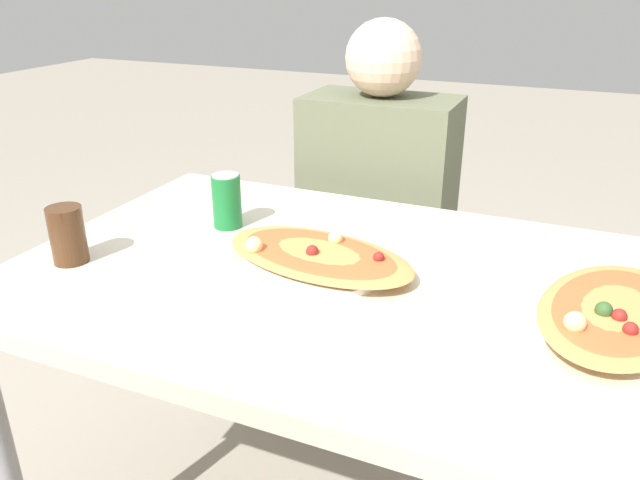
{
  "coord_description": "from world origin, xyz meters",
  "views": [
    {
      "loc": [
        0.44,
        -1.03,
        1.32
      ],
      "look_at": [
        -0.01,
        0.0,
        0.83
      ],
      "focal_mm": 35.0,
      "sensor_mm": 36.0,
      "label": 1
    }
  ],
  "objects_px": {
    "soda_can": "(227,201)",
    "dining_table": "(322,302)",
    "person_seated": "(377,193)",
    "pizza_main": "(318,257)",
    "pizza_second": "(614,315)",
    "drink_glass": "(68,235)",
    "chair_far_seated": "(386,242)"
  },
  "relations": [
    {
      "from": "soda_can",
      "to": "dining_table",
      "type": "bearing_deg",
      "value": -22.46
    },
    {
      "from": "person_seated",
      "to": "dining_table",
      "type": "bearing_deg",
      "value": 98.72
    },
    {
      "from": "pizza_main",
      "to": "pizza_second",
      "type": "bearing_deg",
      "value": -1.4
    },
    {
      "from": "dining_table",
      "to": "soda_can",
      "type": "bearing_deg",
      "value": 157.54
    },
    {
      "from": "person_seated",
      "to": "soda_can",
      "type": "height_order",
      "value": "person_seated"
    },
    {
      "from": "drink_glass",
      "to": "person_seated",
      "type": "bearing_deg",
      "value": 64.76
    },
    {
      "from": "dining_table",
      "to": "pizza_second",
      "type": "xyz_separation_m",
      "value": [
        0.53,
        -0.0,
        0.1
      ]
    },
    {
      "from": "chair_far_seated",
      "to": "pizza_main",
      "type": "bearing_deg",
      "value": 96.48
    },
    {
      "from": "drink_glass",
      "to": "pizza_second",
      "type": "distance_m",
      "value": 1.03
    },
    {
      "from": "person_seated",
      "to": "pizza_main",
      "type": "distance_m",
      "value": 0.65
    },
    {
      "from": "soda_can",
      "to": "drink_glass",
      "type": "distance_m",
      "value": 0.35
    },
    {
      "from": "dining_table",
      "to": "pizza_second",
      "type": "relative_size",
      "value": 2.83
    },
    {
      "from": "drink_glass",
      "to": "pizza_main",
      "type": "bearing_deg",
      "value": 21.06
    },
    {
      "from": "person_seated",
      "to": "drink_glass",
      "type": "distance_m",
      "value": 0.91
    },
    {
      "from": "person_seated",
      "to": "soda_can",
      "type": "distance_m",
      "value": 0.57
    },
    {
      "from": "dining_table",
      "to": "drink_glass",
      "type": "xyz_separation_m",
      "value": [
        -0.48,
        -0.17,
        0.14
      ]
    },
    {
      "from": "dining_table",
      "to": "drink_glass",
      "type": "bearing_deg",
      "value": -160.51
    },
    {
      "from": "pizza_main",
      "to": "person_seated",
      "type": "bearing_deg",
      "value": 97.63
    },
    {
      "from": "dining_table",
      "to": "chair_far_seated",
      "type": "xyz_separation_m",
      "value": [
        -0.1,
        0.76,
        -0.19
      ]
    },
    {
      "from": "chair_far_seated",
      "to": "pizza_second",
      "type": "distance_m",
      "value": 1.03
    },
    {
      "from": "person_seated",
      "to": "drink_glass",
      "type": "relative_size",
      "value": 10.21
    },
    {
      "from": "dining_table",
      "to": "person_seated",
      "type": "distance_m",
      "value": 0.65
    },
    {
      "from": "dining_table",
      "to": "soda_can",
      "type": "distance_m",
      "value": 0.34
    },
    {
      "from": "drink_glass",
      "to": "soda_can",
      "type": "bearing_deg",
      "value": 56.08
    },
    {
      "from": "dining_table",
      "to": "pizza_second",
      "type": "distance_m",
      "value": 0.54
    },
    {
      "from": "drink_glass",
      "to": "chair_far_seated",
      "type": "bearing_deg",
      "value": 67.53
    },
    {
      "from": "dining_table",
      "to": "person_seated",
      "type": "height_order",
      "value": "person_seated"
    },
    {
      "from": "person_seated",
      "to": "drink_glass",
      "type": "height_order",
      "value": "person_seated"
    },
    {
      "from": "person_seated",
      "to": "drink_glass",
      "type": "xyz_separation_m",
      "value": [
        -0.39,
        -0.82,
        0.12
      ]
    },
    {
      "from": "drink_glass",
      "to": "pizza_second",
      "type": "bearing_deg",
      "value": 9.38
    },
    {
      "from": "dining_table",
      "to": "chair_far_seated",
      "type": "distance_m",
      "value": 0.79
    },
    {
      "from": "person_seated",
      "to": "soda_can",
      "type": "relative_size",
      "value": 9.59
    }
  ]
}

